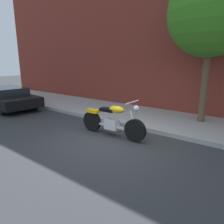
% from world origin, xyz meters
% --- Properties ---
extents(ground_plane, '(60.00, 60.00, 0.00)m').
position_xyz_m(ground_plane, '(0.00, 0.00, 0.00)').
color(ground_plane, '#303335').
extents(sidewalk, '(24.84, 2.92, 0.14)m').
position_xyz_m(sidewalk, '(0.00, 2.93, 0.07)').
color(sidewalk, '#9E9E9E').
rests_on(sidewalk, ground).
extents(building_facade, '(24.84, 0.50, 7.10)m').
position_xyz_m(building_facade, '(0.00, 4.65, 3.55)').
color(building_facade, maroon).
rests_on(building_facade, ground).
extents(motorcycle, '(2.33, 0.70, 1.18)m').
position_xyz_m(motorcycle, '(-0.29, 0.50, 0.48)').
color(motorcycle, black).
rests_on(motorcycle, ground).
extents(parked_car_black, '(4.48, 2.15, 1.03)m').
position_xyz_m(parked_car_black, '(-6.98, 0.53, 0.55)').
color(parked_car_black, black).
rests_on(parked_car_black, ground).
extents(street_tree, '(2.90, 2.90, 5.29)m').
position_xyz_m(street_tree, '(1.60, 3.41, 3.82)').
color(street_tree, brown).
rests_on(street_tree, ground).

